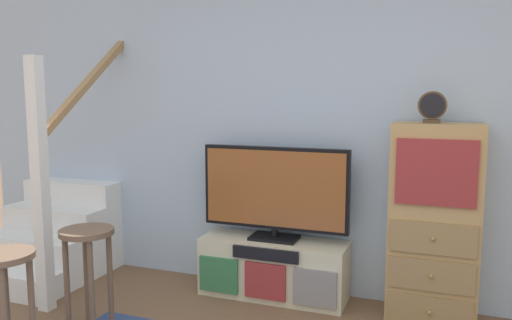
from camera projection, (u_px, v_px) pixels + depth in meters
back_wall at (323, 119)px, 3.86m from camera, size 6.40×0.12×2.70m
media_console at (273, 268)px, 3.86m from camera, size 1.11×0.38×0.44m
television at (275, 191)px, 3.81m from camera, size 1.13×0.22×0.71m
side_cabinet at (434, 224)px, 3.42m from camera, size 0.58×0.38×1.35m
desk_clock at (432, 107)px, 3.31m from camera, size 0.18×0.08×0.21m
staircase at (68, 226)px, 4.53m from camera, size 1.00×1.36×2.20m
bar_stool_near at (4, 284)px, 2.76m from camera, size 0.34×0.34×0.69m
bar_stool_far at (88, 256)px, 3.23m from camera, size 0.34×0.34×0.69m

